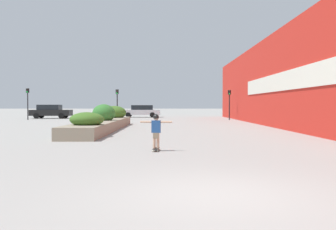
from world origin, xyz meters
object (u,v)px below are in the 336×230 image
(traffic_light_far_left, at_px, (29,98))
(traffic_light_left, at_px, (119,99))
(traffic_light_right, at_px, (231,99))
(skateboarder, at_px, (158,128))
(skateboard, at_px, (158,149))
(car_leftmost, at_px, (143,111))
(car_center_left, at_px, (292,111))
(car_center_right, at_px, (52,111))

(traffic_light_far_left, bearing_deg, traffic_light_left, -2.16)
(traffic_light_right, bearing_deg, skateboarder, -104.48)
(traffic_light_left, bearing_deg, skateboard, -79.45)
(skateboard, xyz_separation_m, traffic_light_left, (-4.80, 25.78, 2.08))
(car_leftmost, distance_m, car_center_left, 18.34)
(skateboarder, bearing_deg, skateboard, 0.00)
(traffic_light_left, bearing_deg, car_center_right, 151.99)
(skateboarder, distance_m, traffic_light_left, 26.26)
(traffic_light_right, bearing_deg, traffic_light_far_left, 179.45)
(skateboard, bearing_deg, traffic_light_far_left, 123.96)
(car_center_right, relative_size, traffic_light_far_left, 1.39)
(car_center_left, bearing_deg, skateboard, 155.23)
(traffic_light_right, relative_size, traffic_light_far_left, 0.94)
(skateboarder, bearing_deg, traffic_light_right, 81.15)
(car_leftmost, bearing_deg, skateboarder, -175.07)
(car_leftmost, bearing_deg, traffic_light_right, -129.91)
(car_leftmost, distance_m, traffic_light_far_left, 13.72)
(skateboard, distance_m, traffic_light_left, 26.31)
(car_center_right, xyz_separation_m, traffic_light_left, (8.17, -4.34, 1.34))
(traffic_light_far_left, bearing_deg, car_center_left, 13.80)
(skateboarder, distance_m, traffic_light_far_left, 29.72)
(traffic_light_left, distance_m, traffic_light_far_left, 9.29)
(skateboarder, bearing_deg, car_center_left, 70.87)
(car_center_left, relative_size, traffic_light_far_left, 1.41)
(skateboard, height_order, traffic_light_left, traffic_light_left)
(skateboarder, xyz_separation_m, car_leftmost, (-2.93, 33.99, 0.01))
(car_center_right, bearing_deg, car_center_left, 96.53)
(skateboard, distance_m, traffic_light_far_left, 29.77)
(car_center_left, relative_size, traffic_light_left, 1.47)
(car_leftmost, xyz_separation_m, car_center_right, (-10.04, -3.86, 0.02))
(car_leftmost, height_order, car_center_left, car_leftmost)
(car_center_right, distance_m, traffic_light_far_left, 4.38)
(car_leftmost, bearing_deg, car_center_right, 111.04)
(skateboard, relative_size, skateboarder, 0.57)
(car_leftmost, bearing_deg, traffic_light_far_left, 125.15)
(skateboarder, distance_m, car_center_right, 32.80)
(skateboard, distance_m, car_center_left, 36.77)
(car_leftmost, xyz_separation_m, car_center_left, (18.33, -0.61, -0.01))
(car_center_left, relative_size, car_center_right, 1.02)
(car_center_left, height_order, traffic_light_far_left, traffic_light_far_left)
(skateboard, height_order, car_center_left, car_center_left)
(traffic_light_left, bearing_deg, car_center_left, 20.60)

